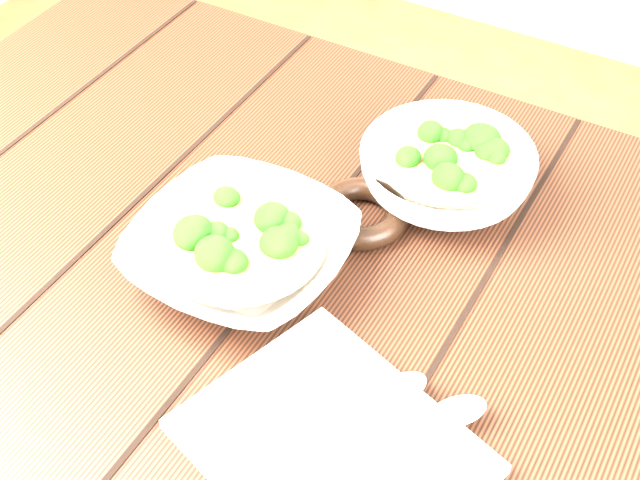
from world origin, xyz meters
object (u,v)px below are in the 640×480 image
soup_bowl_front (241,250)px  trivet (361,213)px  napkin (332,446)px  table (304,336)px  soup_bowl_back (446,172)px

soup_bowl_front → trivet: size_ratio=2.07×
soup_bowl_front → napkin: bearing=-37.6°
table → napkin: bearing=-53.1°
table → soup_bowl_back: size_ratio=4.73×
soup_bowl_front → soup_bowl_back: soup_bowl_back is taller
napkin → trivet: bearing=130.9°
table → soup_bowl_back: soup_bowl_back is taller
soup_bowl_front → soup_bowl_back: bearing=57.6°
table → soup_bowl_back: bearing=64.8°
soup_bowl_front → soup_bowl_back: size_ratio=0.90×
trivet → napkin: size_ratio=0.45×
soup_bowl_front → napkin: soup_bowl_front is taller
soup_bowl_front → soup_bowl_back: (0.14, 0.22, 0.00)m
trivet → napkin: (0.12, -0.28, -0.01)m
trivet → soup_bowl_back: bearing=54.9°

